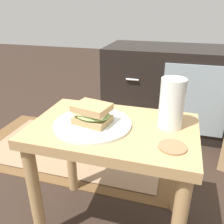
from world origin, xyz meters
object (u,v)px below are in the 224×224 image
at_px(plate, 93,124).
at_px(sandwich_front, 92,114).
at_px(tv_cabinet, 176,90).
at_px(beer_glass, 172,104).
at_px(coaster, 173,147).

relative_size(plate, sandwich_front, 1.87).
distance_m(tv_cabinet, sandwich_front, 1.02).
height_order(tv_cabinet, plate, tv_cabinet).
bearing_deg(tv_cabinet, beer_glass, -90.07).
relative_size(beer_glass, coaster, 2.01).
distance_m(plate, beer_glass, 0.27).
bearing_deg(sandwich_front, tv_cabinet, 75.40).
height_order(tv_cabinet, coaster, tv_cabinet).
xyz_separation_m(tv_cabinet, plate, (-0.25, -0.96, 0.17)).
distance_m(tv_cabinet, coaster, 1.04).
bearing_deg(tv_cabinet, coaster, -89.04).
bearing_deg(coaster, beer_glass, 98.00).
relative_size(plate, beer_glass, 1.59).
relative_size(tv_cabinet, sandwich_front, 6.84).
bearing_deg(plate, beer_glass, 14.38).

